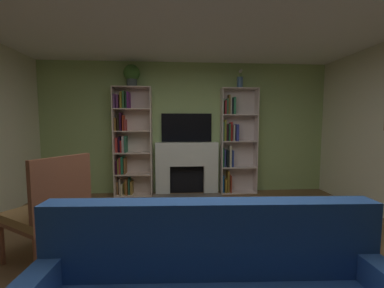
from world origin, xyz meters
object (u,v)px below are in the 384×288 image
Objects in this scene: bookshelf_left at (129,143)px; bookshelf_right at (234,141)px; vase_with_flowers at (240,81)px; tv at (187,128)px; armchair at (51,209)px; coffee_table at (200,256)px; fireplace at (187,166)px; potted_plant at (132,74)px.

bookshelf_right is (2.10, 0.02, 0.01)m from bookshelf_left.
bookshelf_right is 1.21m from vase_with_flowers.
tv is 1.18m from bookshelf_left.
armchair is 1.29× the size of coffee_table.
fireplace is 1.21× the size of armchair.
tv is 1.01m from bookshelf_right.
coffee_table is (-0.03, -2.95, -1.01)m from tv.
vase_with_flowers is (2.10, -0.00, -0.10)m from potted_plant.
potted_plant reaches higher than fireplace.
vase_with_flowers reaches higher than fireplace.
bookshelf_left is 5.78× the size of vase_with_flowers.
bookshelf_right is 3.42m from armchair.
armchair is at bearing -121.84° from tv.
potted_plant reaches higher than coffee_table.
bookshelf_left reaches higher than tv.
vase_with_flowers is at bearing -6.55° from tv.
bookshelf_right is 2.47× the size of coffee_table.
potted_plant reaches higher than vase_with_flowers.
bookshelf_right is 3.15m from coffee_table.
armchair is at bearing 158.96° from coffee_table.
armchair is (-2.45, -2.33, -0.49)m from bookshelf_right.
fireplace is 2.08m from potted_plant.
potted_plant is at bearing -173.47° from tv.
bookshelf_left is 3.16m from coffee_table.
potted_plant is (-2.01, -0.06, 1.30)m from bookshelf_right.
bookshelf_right is 1.91× the size of armchair.
coffee_table is at bearing -70.22° from potted_plant.
vase_with_flowers is at bearing -1.54° from fireplace.
tv is 1.18× the size of coffee_table.
bookshelf_right reaches higher than coffee_table.
potted_plant is 0.38× the size of armchair.
bookshelf_left is 1.00× the size of bookshelf_right.
armchair reaches higher than coffee_table.
bookshelf_right is (0.96, -0.06, -0.28)m from tv.
bookshelf_left is 2.50m from vase_with_flowers.
vase_with_flowers is at bearing 41.89° from armchair.
bookshelf_right is at bearing 1.70° from potted_plant.
potted_plant is (0.09, -0.04, 1.31)m from bookshelf_left.
vase_with_flowers is at bearing -35.28° from bookshelf_right.
fireplace is 2.87m from coffee_table.
vase_with_flowers is (0.08, -0.06, 1.20)m from bookshelf_right.
bookshelf_left is (-1.14, -0.08, -0.29)m from tv.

